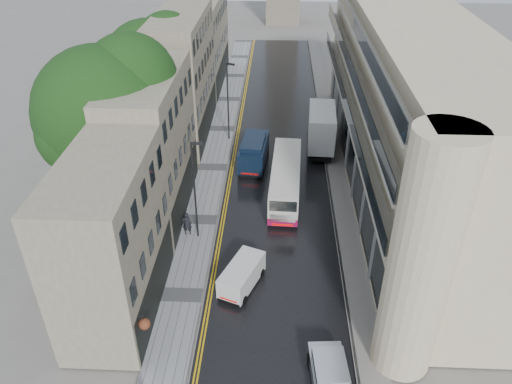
# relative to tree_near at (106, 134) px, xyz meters

# --- Properties ---
(road) EXTENTS (9.00, 85.00, 0.02)m
(road) POSITION_rel_tree_near_xyz_m (12.50, 7.50, -6.94)
(road) COLOR black
(road) RESTS_ON ground
(left_sidewalk) EXTENTS (2.70, 85.00, 0.12)m
(left_sidewalk) POSITION_rel_tree_near_xyz_m (6.65, 7.50, -6.89)
(left_sidewalk) COLOR gray
(left_sidewalk) RESTS_ON ground
(right_sidewalk) EXTENTS (1.80, 85.00, 0.12)m
(right_sidewalk) POSITION_rel_tree_near_xyz_m (17.90, 7.50, -6.89)
(right_sidewalk) COLOR slate
(right_sidewalk) RESTS_ON ground
(old_shop_row) EXTENTS (4.50, 56.00, 12.00)m
(old_shop_row) POSITION_rel_tree_near_xyz_m (3.05, 10.00, -0.95)
(old_shop_row) COLOR gray
(old_shop_row) RESTS_ON ground
(modern_block) EXTENTS (8.00, 40.00, 14.00)m
(modern_block) POSITION_rel_tree_near_xyz_m (22.80, 6.00, 0.05)
(modern_block) COLOR beige
(modern_block) RESTS_ON ground
(tree_near) EXTENTS (10.56, 10.56, 13.89)m
(tree_near) POSITION_rel_tree_near_xyz_m (0.00, 0.00, 0.00)
(tree_near) COLOR black
(tree_near) RESTS_ON ground
(tree_far) EXTENTS (9.24, 9.24, 12.46)m
(tree_far) POSITION_rel_tree_near_xyz_m (0.30, 13.00, -0.72)
(tree_far) COLOR black
(tree_far) RESTS_ON ground
(cream_bus) EXTENTS (2.77, 10.20, 2.75)m
(cream_bus) POSITION_rel_tree_near_xyz_m (12.04, 0.62, -5.55)
(cream_bus) COLOR beige
(cream_bus) RESTS_ON road
(white_lorry) EXTENTS (2.87, 8.23, 4.26)m
(white_lorry) POSITION_rel_tree_near_xyz_m (15.48, 10.32, -4.80)
(white_lorry) COLOR silver
(white_lorry) RESTS_ON road
(white_van) EXTENTS (3.02, 4.28, 1.78)m
(white_van) POSITION_rel_tree_near_xyz_m (9.12, -9.00, -6.03)
(white_van) COLOR silver
(white_van) RESTS_ON road
(navy_van) EXTENTS (2.70, 5.76, 2.85)m
(navy_van) POSITION_rel_tree_near_xyz_m (9.15, 6.44, -5.50)
(navy_van) COLOR black
(navy_van) RESTS_ON road
(pedestrian) EXTENTS (0.72, 0.49, 1.90)m
(pedestrian) POSITION_rel_tree_near_xyz_m (5.91, -2.70, -5.88)
(pedestrian) COLOR black
(pedestrian) RESTS_ON left_sidewalk
(lamp_post_near) EXTENTS (0.88, 0.21, 7.76)m
(lamp_post_near) POSITION_rel_tree_near_xyz_m (6.72, -2.91, -2.95)
(lamp_post_near) COLOR black
(lamp_post_near) RESTS_ON left_sidewalk
(lamp_post_far) EXTENTS (0.89, 0.55, 7.87)m
(lamp_post_far) POSITION_rel_tree_near_xyz_m (7.55, 13.43, -2.89)
(lamp_post_far) COLOR black
(lamp_post_far) RESTS_ON left_sidewalk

